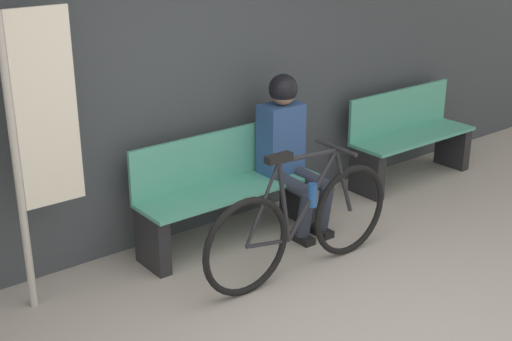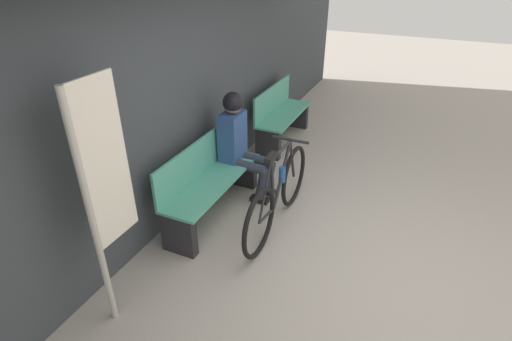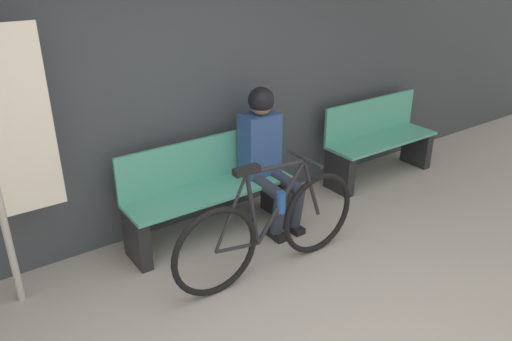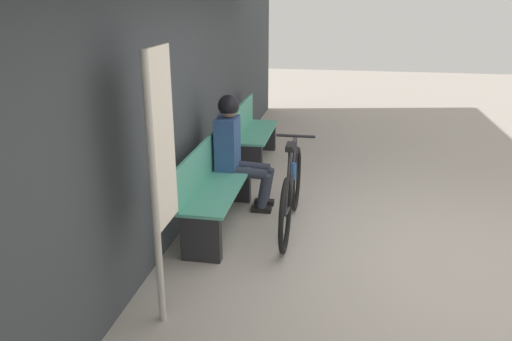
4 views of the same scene
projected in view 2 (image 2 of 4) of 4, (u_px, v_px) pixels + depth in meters
The scene contains 7 objects.
ground_plane at pixel (376, 284), 3.57m from camera, with size 24.00×24.00×0.00m, color #ADA399.
storefront_wall at pixel (147, 71), 3.57m from camera, with size 12.00×0.56×3.20m.
park_bench_near at pixel (210, 183), 4.33m from camera, with size 1.49×0.42×0.85m.
bicycle at pixel (278, 195), 4.15m from camera, with size 1.68×0.40×0.95m.
person_seated at pixel (240, 139), 4.56m from camera, with size 0.34×0.61×1.26m.
park_bench_far at pixel (281, 117), 6.04m from camera, with size 1.33×0.42×0.85m.
banner_pole at pixel (101, 182), 2.80m from camera, with size 0.45×0.05×1.93m.
Camera 2 is at (-2.83, -0.10, 2.64)m, focal length 28.00 mm.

